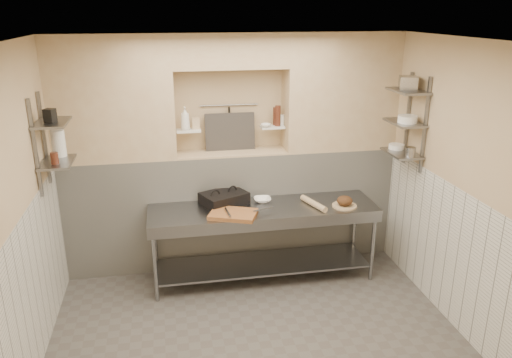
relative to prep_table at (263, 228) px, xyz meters
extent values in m
cube|color=#4C4744|center=(-0.28, -1.18, -0.69)|extent=(4.00, 3.90, 0.10)
cube|color=silver|center=(-0.28, -1.18, 2.21)|extent=(4.00, 3.90, 0.10)
cube|color=tan|center=(-2.33, -1.18, 0.76)|extent=(0.10, 3.90, 2.80)
cube|color=tan|center=(1.77, -1.18, 0.76)|extent=(0.10, 3.90, 2.80)
cube|color=tan|center=(-0.28, 0.82, 0.76)|extent=(4.00, 0.10, 2.80)
cube|color=tan|center=(-0.28, -3.18, 0.76)|extent=(4.00, 0.10, 2.80)
cube|color=silver|center=(-0.28, 0.57, 0.06)|extent=(4.00, 0.40, 1.40)
cube|color=tan|center=(-0.28, 0.57, 0.77)|extent=(1.30, 0.40, 0.02)
cube|color=tan|center=(-1.60, 0.57, 1.46)|extent=(1.35, 0.40, 1.40)
cube|color=tan|center=(1.05, 0.57, 1.46)|extent=(1.35, 0.40, 1.40)
cube|color=tan|center=(-0.28, 0.57, 1.96)|extent=(1.30, 0.40, 0.40)
cube|color=silver|center=(-2.27, -1.18, 0.06)|extent=(0.02, 3.90, 1.40)
cube|color=silver|center=(1.71, -1.18, 0.06)|extent=(0.02, 3.90, 1.40)
cube|color=white|center=(-0.78, 0.57, 1.06)|extent=(0.28, 0.16, 0.02)
cube|color=white|center=(0.22, 0.57, 1.06)|extent=(0.28, 0.16, 0.02)
cylinder|color=gray|center=(-0.28, 0.74, 1.31)|extent=(0.70, 0.02, 0.02)
cylinder|color=black|center=(-0.28, 0.72, 1.14)|extent=(0.02, 0.02, 0.30)
cube|color=#383330|center=(-0.28, 0.67, 1.00)|extent=(0.60, 0.08, 0.45)
cube|color=slate|center=(-2.25, 0.07, 1.16)|extent=(0.03, 0.03, 0.95)
cube|color=slate|center=(-2.25, -0.33, 1.16)|extent=(0.03, 0.03, 0.95)
cube|color=slate|center=(-2.12, -0.13, 0.96)|extent=(0.30, 0.50, 0.02)
cube|color=slate|center=(-2.12, -0.13, 1.36)|extent=(0.30, 0.50, 0.03)
cube|color=slate|center=(1.70, 0.07, 1.21)|extent=(0.03, 0.03, 1.05)
cube|color=slate|center=(1.70, -0.33, 1.21)|extent=(0.03, 0.03, 1.05)
cube|color=slate|center=(1.56, -0.13, 0.86)|extent=(0.30, 0.50, 0.02)
cube|color=slate|center=(1.56, -0.13, 1.21)|extent=(0.30, 0.50, 0.02)
cube|color=slate|center=(1.56, -0.13, 1.56)|extent=(0.30, 0.50, 0.03)
cube|color=gray|center=(0.00, 0.02, 0.24)|extent=(2.60, 0.70, 0.04)
cube|color=gray|center=(0.00, 0.02, -0.46)|extent=(2.45, 0.60, 0.03)
cube|color=gray|center=(0.00, -0.31, 0.18)|extent=(2.60, 0.02, 0.12)
cylinder|color=gray|center=(-1.24, -0.27, -0.21)|extent=(0.04, 0.04, 0.86)
cylinder|color=gray|center=(-1.24, 0.31, -0.21)|extent=(0.04, 0.04, 0.86)
cylinder|color=gray|center=(1.24, -0.27, -0.21)|extent=(0.04, 0.04, 0.86)
cylinder|color=gray|center=(1.24, 0.31, -0.21)|extent=(0.04, 0.04, 0.86)
cube|color=black|center=(-0.42, 0.21, 0.30)|extent=(0.60, 0.53, 0.09)
cube|color=black|center=(-0.42, 0.21, 0.37)|extent=(0.60, 0.53, 0.04)
cube|color=#8C5F3A|center=(-0.37, -0.18, 0.28)|extent=(0.59, 0.51, 0.04)
cube|color=gray|center=(-0.04, -0.16, 0.31)|extent=(0.24, 0.11, 0.01)
cylinder|color=gray|center=(-0.43, -0.20, 0.31)|extent=(0.05, 0.25, 0.02)
imported|color=white|center=(0.02, 0.18, 0.28)|extent=(0.21, 0.21, 0.05)
cylinder|color=tan|center=(0.57, -0.06, 0.29)|extent=(0.21, 0.45, 0.07)
cylinder|color=tan|center=(0.92, -0.13, 0.27)|extent=(0.28, 0.28, 0.02)
ellipsoid|color=#4C2D19|center=(0.92, -0.13, 0.33)|extent=(0.18, 0.18, 0.11)
imported|color=white|center=(-0.81, 0.53, 1.21)|extent=(0.11, 0.12, 0.27)
cube|color=tan|center=(-0.69, 0.59, 1.13)|extent=(0.09, 0.09, 0.13)
imported|color=white|center=(0.13, 0.53, 1.09)|extent=(0.15, 0.15, 0.04)
cylinder|color=#492014|center=(0.28, 0.56, 1.19)|extent=(0.07, 0.07, 0.25)
cylinder|color=#492014|center=(0.26, 0.60, 1.18)|extent=(0.05, 0.05, 0.22)
cylinder|color=white|center=(0.34, 0.60, 1.13)|extent=(0.07, 0.07, 0.12)
cylinder|color=white|center=(-2.12, 0.04, 1.11)|extent=(0.14, 0.14, 0.27)
cylinder|color=#492014|center=(-2.12, -0.23, 1.03)|extent=(0.08, 0.08, 0.11)
cube|color=black|center=(-2.12, -0.17, 1.44)|extent=(0.12, 0.12, 0.13)
cylinder|color=white|center=(1.56, 0.01, 0.90)|extent=(0.18, 0.18, 0.05)
cylinder|color=gray|center=(1.56, -0.33, 0.92)|extent=(0.11, 0.11, 0.11)
cylinder|color=white|center=(1.56, -0.19, 1.26)|extent=(0.21, 0.21, 0.08)
cube|color=gray|center=(1.56, -0.12, 1.64)|extent=(0.25, 0.27, 0.14)
camera|label=1|loc=(-1.05, -5.14, 2.41)|focal=35.00mm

